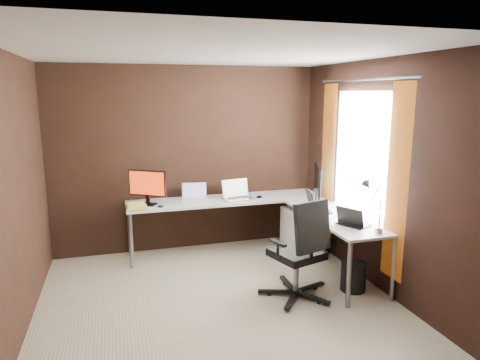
{
  "coord_description": "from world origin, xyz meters",
  "views": [
    {
      "loc": [
        -0.93,
        -3.93,
        2.14
      ],
      "look_at": [
        0.5,
        0.95,
        1.1
      ],
      "focal_mm": 32.0,
      "sensor_mm": 36.0,
      "label": 1
    }
  ],
  "objects_px": {
    "laptop_black_big": "(316,206)",
    "desk_lamp": "(372,200)",
    "drawer_pedestal": "(301,231)",
    "monitor_right": "(317,183)",
    "monitor_left": "(147,185)",
    "wastebasket": "(353,276)",
    "book_stack": "(136,207)",
    "office_chair": "(299,269)",
    "laptop_black_small": "(352,221)",
    "laptop_white": "(194,196)",
    "laptop_silver": "(237,195)"
  },
  "relations": [
    {
      "from": "drawer_pedestal",
      "to": "desk_lamp",
      "type": "xyz_separation_m",
      "value": [
        0.12,
        -1.41,
        0.77
      ]
    },
    {
      "from": "laptop_white",
      "to": "office_chair",
      "type": "relative_size",
      "value": 0.33
    },
    {
      "from": "laptop_white",
      "to": "laptop_black_small",
      "type": "xyz_separation_m",
      "value": [
        1.43,
        -1.6,
        -0.0
      ]
    },
    {
      "from": "laptop_silver",
      "to": "drawer_pedestal",
      "type": "bearing_deg",
      "value": -31.31
    },
    {
      "from": "book_stack",
      "to": "drawer_pedestal",
      "type": "bearing_deg",
      "value": -3.97
    },
    {
      "from": "drawer_pedestal",
      "to": "wastebasket",
      "type": "distance_m",
      "value": 1.24
    },
    {
      "from": "book_stack",
      "to": "laptop_white",
      "type": "bearing_deg",
      "value": 19.46
    },
    {
      "from": "monitor_left",
      "to": "laptop_silver",
      "type": "relative_size",
      "value": 1.06
    },
    {
      "from": "desk_lamp",
      "to": "drawer_pedestal",
      "type": "bearing_deg",
      "value": 105.89
    },
    {
      "from": "drawer_pedestal",
      "to": "laptop_white",
      "type": "height_order",
      "value": "laptop_white"
    },
    {
      "from": "laptop_silver",
      "to": "wastebasket",
      "type": "relative_size",
      "value": 1.33
    },
    {
      "from": "laptop_white",
      "to": "desk_lamp",
      "type": "xyz_separation_m",
      "value": [
        1.5,
        -1.83,
        0.29
      ]
    },
    {
      "from": "drawer_pedestal",
      "to": "laptop_black_big",
      "type": "height_order",
      "value": "laptop_black_big"
    },
    {
      "from": "monitor_left",
      "to": "wastebasket",
      "type": "relative_size",
      "value": 1.41
    },
    {
      "from": "laptop_black_big",
      "to": "laptop_black_small",
      "type": "distance_m",
      "value": 0.68
    },
    {
      "from": "drawer_pedestal",
      "to": "laptop_black_small",
      "type": "distance_m",
      "value": 1.27
    },
    {
      "from": "monitor_right",
      "to": "drawer_pedestal",
      "type": "bearing_deg",
      "value": 31.01
    },
    {
      "from": "laptop_silver",
      "to": "laptop_black_small",
      "type": "bearing_deg",
      "value": -69.98
    },
    {
      "from": "laptop_black_big",
      "to": "desk_lamp",
      "type": "relative_size",
      "value": 0.77
    },
    {
      "from": "drawer_pedestal",
      "to": "laptop_black_small",
      "type": "relative_size",
      "value": 1.56
    },
    {
      "from": "monitor_left",
      "to": "book_stack",
      "type": "bearing_deg",
      "value": -96.16
    },
    {
      "from": "monitor_left",
      "to": "laptop_black_big",
      "type": "height_order",
      "value": "monitor_left"
    },
    {
      "from": "laptop_silver",
      "to": "laptop_black_small",
      "type": "relative_size",
      "value": 1.1
    },
    {
      "from": "office_chair",
      "to": "book_stack",
      "type": "bearing_deg",
      "value": 121.98
    },
    {
      "from": "drawer_pedestal",
      "to": "laptop_white",
      "type": "bearing_deg",
      "value": 162.89
    },
    {
      "from": "monitor_left",
      "to": "office_chair",
      "type": "height_order",
      "value": "monitor_left"
    },
    {
      "from": "desk_lamp",
      "to": "laptop_white",
      "type": "bearing_deg",
      "value": 140.39
    },
    {
      "from": "laptop_white",
      "to": "book_stack",
      "type": "distance_m",
      "value": 0.83
    },
    {
      "from": "monitor_right",
      "to": "laptop_black_small",
      "type": "bearing_deg",
      "value": -158.95
    },
    {
      "from": "laptop_black_big",
      "to": "office_chair",
      "type": "bearing_deg",
      "value": 155.49
    },
    {
      "from": "monitor_right",
      "to": "book_stack",
      "type": "relative_size",
      "value": 2.35
    },
    {
      "from": "laptop_silver",
      "to": "laptop_black_small",
      "type": "xyz_separation_m",
      "value": [
        0.86,
        -1.5,
        -0.01
      ]
    },
    {
      "from": "laptop_silver",
      "to": "laptop_black_big",
      "type": "distance_m",
      "value": 1.12
    },
    {
      "from": "monitor_left",
      "to": "wastebasket",
      "type": "xyz_separation_m",
      "value": [
        2.07,
        -1.58,
        -0.82
      ]
    },
    {
      "from": "laptop_silver",
      "to": "desk_lamp",
      "type": "xyz_separation_m",
      "value": [
        0.93,
        -1.73,
        0.29
      ]
    },
    {
      "from": "drawer_pedestal",
      "to": "laptop_black_big",
      "type": "xyz_separation_m",
      "value": [
        -0.06,
        -0.51,
        0.48
      ]
    },
    {
      "from": "laptop_black_big",
      "to": "desk_lamp",
      "type": "bearing_deg",
      "value": -156.69
    },
    {
      "from": "desk_lamp",
      "to": "office_chair",
      "type": "relative_size",
      "value": 0.5
    },
    {
      "from": "monitor_right",
      "to": "book_stack",
      "type": "xyz_separation_m",
      "value": [
        -2.21,
        0.47,
        -0.26
      ]
    },
    {
      "from": "laptop_silver",
      "to": "desk_lamp",
      "type": "height_order",
      "value": "desk_lamp"
    },
    {
      "from": "laptop_white",
      "to": "laptop_black_small",
      "type": "distance_m",
      "value": 2.15
    },
    {
      "from": "laptop_white",
      "to": "wastebasket",
      "type": "bearing_deg",
      "value": -38.78
    },
    {
      "from": "laptop_silver",
      "to": "laptop_black_big",
      "type": "xyz_separation_m",
      "value": [
        0.75,
        -0.83,
        -0.0
      ]
    },
    {
      "from": "wastebasket",
      "to": "laptop_black_big",
      "type": "bearing_deg",
      "value": 100.29
    },
    {
      "from": "office_chair",
      "to": "desk_lamp",
      "type": "bearing_deg",
      "value": -33.28
    },
    {
      "from": "laptop_black_big",
      "to": "drawer_pedestal",
      "type": "bearing_deg",
      "value": 5.58
    },
    {
      "from": "drawer_pedestal",
      "to": "monitor_right",
      "type": "height_order",
      "value": "monitor_right"
    },
    {
      "from": "laptop_black_small",
      "to": "book_stack",
      "type": "bearing_deg",
      "value": 30.28
    },
    {
      "from": "laptop_white",
      "to": "book_stack",
      "type": "relative_size",
      "value": 1.39
    },
    {
      "from": "office_chair",
      "to": "wastebasket",
      "type": "bearing_deg",
      "value": -18.71
    }
  ]
}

